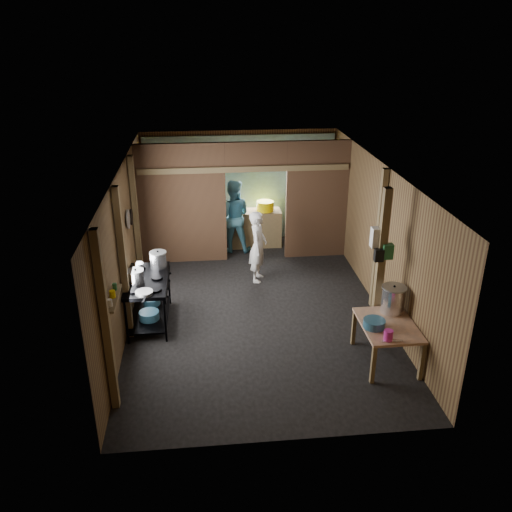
{
  "coord_description": "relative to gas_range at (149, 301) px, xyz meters",
  "views": [
    {
      "loc": [
        -0.87,
        -8.62,
        4.82
      ],
      "look_at": [
        0.0,
        -0.2,
        1.1
      ],
      "focal_mm": 37.26,
      "sensor_mm": 36.0,
      "label": 1
    }
  ],
  "objects": [
    {
      "name": "floor",
      "position": [
        1.88,
        0.39,
        -0.42
      ],
      "size": [
        4.5,
        7.0,
        0.0
      ],
      "primitive_type": "cube",
      "color": "black",
      "rests_on": "ground"
    },
    {
      "name": "pink_bucket",
      "position": [
        3.56,
        -1.98,
        0.31
      ],
      "size": [
        0.16,
        0.16,
        0.16
      ],
      "primitive_type": "cylinder",
      "rotation": [
        0.0,
        0.0,
        -0.28
      ],
      "color": "#C3278A",
      "rests_on": "prep_table"
    },
    {
      "name": "stove_pot_large",
      "position": [
        0.17,
        0.47,
        0.56
      ],
      "size": [
        0.35,
        0.35,
        0.31
      ],
      "primitive_type": null,
      "rotation": [
        0.0,
        0.0,
        -0.18
      ],
      "color": "silver",
      "rests_on": "gas_range"
    },
    {
      "name": "gas_range",
      "position": [
        0.0,
        0.0,
        0.0
      ],
      "size": [
        0.73,
        1.43,
        0.84
      ],
      "primitive_type": null,
      "color": "black",
      "rests_on": "floor"
    },
    {
      "name": "back_counter",
      "position": [
        2.18,
        3.34,
        0.0
      ],
      "size": [
        1.2,
        0.5,
        0.85
      ],
      "primitive_type": "cube",
      "color": "brown",
      "rests_on": "floor"
    },
    {
      "name": "knife",
      "position": [
        3.61,
        -2.02,
        0.24
      ],
      "size": [
        0.3,
        0.06,
        0.01
      ],
      "primitive_type": "cube",
      "rotation": [
        0.0,
        0.0,
        -0.07
      ],
      "color": "silver",
      "rests_on": "prep_table"
    },
    {
      "name": "jar_green",
      "position": [
        -0.27,
        -1.49,
        1.04
      ],
      "size": [
        0.06,
        0.06,
        0.1
      ],
      "primitive_type": "cylinder",
      "color": "#1F5E31",
      "rests_on": "wall_shelf"
    },
    {
      "name": "wall_clock",
      "position": [
        2.13,
        3.79,
        1.48
      ],
      "size": [
        0.2,
        0.03,
        0.2
      ],
      "primitive_type": "cylinder",
      "rotation": [
        1.57,
        0.0,
        0.0
      ],
      "color": "silver",
      "rests_on": "wall_back"
    },
    {
      "name": "blue_tub_front",
      "position": [
        0.0,
        -0.17,
        -0.19
      ],
      "size": [
        0.34,
        0.34,
        0.14
      ],
      "primitive_type": "cylinder",
      "color": "#29566D",
      "rests_on": "gas_range"
    },
    {
      "name": "wall_front",
      "position": [
        1.88,
        -3.11,
        0.88
      ],
      "size": [
        4.5,
        0.0,
        2.6
      ],
      "primitive_type": "cube",
      "color": "brown",
      "rests_on": "ground"
    },
    {
      "name": "wash_basin",
      "position": [
        3.47,
        -1.61,
        0.3
      ],
      "size": [
        0.37,
        0.37,
        0.12
      ],
      "primitive_type": "cylinder",
      "rotation": [
        0.0,
        0.0,
        -0.13
      ],
      "color": "#29566D",
      "rests_on": "prep_table"
    },
    {
      "name": "post_right",
      "position": [
        4.06,
        0.19,
        0.88
      ],
      "size": [
        0.1,
        0.12,
        2.6
      ],
      "primitive_type": "cube",
      "color": "brown",
      "rests_on": "floor"
    },
    {
      "name": "wall_right",
      "position": [
        4.13,
        0.39,
        0.88
      ],
      "size": [
        0.0,
        7.0,
        2.6
      ],
      "primitive_type": "cube",
      "color": "brown",
      "rests_on": "ground"
    },
    {
      "name": "yellow_tub",
      "position": [
        2.42,
        3.34,
        0.54
      ],
      "size": [
        0.4,
        0.4,
        0.22
      ],
      "primitive_type": "cylinder",
      "color": "#E8C503",
      "rests_on": "back_counter"
    },
    {
      "name": "post_free",
      "position": [
        3.73,
        -0.91,
        0.88
      ],
      "size": [
        0.12,
        0.12,
        2.6
      ],
      "primitive_type": "cube",
      "color": "brown",
      "rests_on": "floor"
    },
    {
      "name": "pan_lid_small",
      "position": [
        -0.33,
        1.19,
        1.13
      ],
      "size": [
        0.03,
        0.3,
        0.3
      ],
      "primitive_type": "cylinder",
      "rotation": [
        0.0,
        1.57,
        0.0
      ],
      "color": "black",
      "rests_on": "wall_left"
    },
    {
      "name": "partition_header",
      "position": [
        2.13,
        2.59,
        1.88
      ],
      "size": [
        1.3,
        0.1,
        0.6
      ],
      "primitive_type": "cube",
      "color": "#533621",
      "rests_on": "wall_back"
    },
    {
      "name": "worker_back",
      "position": [
        1.66,
        3.07,
        0.41
      ],
      "size": [
        0.89,
        0.73,
        1.67
      ],
      "primitive_type": "imported",
      "rotation": [
        0.0,
        0.0,
        3.01
      ],
      "color": "teal",
      "rests_on": "floor"
    },
    {
      "name": "partition_right",
      "position": [
        3.46,
        2.59,
        0.88
      ],
      "size": [
        1.35,
        0.1,
        2.6
      ],
      "primitive_type": "cube",
      "color": "#533621",
      "rests_on": "floor"
    },
    {
      "name": "post_left_b",
      "position": [
        -0.3,
        -0.41,
        0.88
      ],
      "size": [
        0.1,
        0.12,
        2.6
      ],
      "primitive_type": "cube",
      "color": "brown",
      "rests_on": "floor"
    },
    {
      "name": "pan_lid_big",
      "position": [
        -0.33,
        0.79,
        1.23
      ],
      "size": [
        0.03,
        0.34,
        0.34
      ],
      "primitive_type": "cylinder",
      "rotation": [
        0.0,
        1.57,
        0.0
      ],
      "color": "gray",
      "rests_on": "wall_left"
    },
    {
      "name": "bag_green",
      "position": [
        3.8,
        -0.97,
        1.18
      ],
      "size": [
        0.16,
        0.12,
        0.24
      ],
      "primitive_type": "cube",
      "color": "#1F5E31",
      "rests_on": "post_free"
    },
    {
      "name": "ceiling",
      "position": [
        1.88,
        0.39,
        2.18
      ],
      "size": [
        4.5,
        7.0,
        0.0
      ],
      "primitive_type": "cube",
      "color": "#342F2B",
      "rests_on": "ground"
    },
    {
      "name": "prep_table",
      "position": [
        3.71,
        -1.55,
        -0.09
      ],
      "size": [
        0.81,
        1.11,
        0.66
      ],
      "primitive_type": null,
      "color": "tan",
      "rests_on": "floor"
    },
    {
      "name": "bag_white",
      "position": [
        3.68,
        -0.83,
        1.36
      ],
      "size": [
        0.22,
        0.15,
        0.32
      ],
      "primitive_type": "cube",
      "color": "silver",
      "rests_on": "post_free"
    },
    {
      "name": "wall_left",
      "position": [
        -0.37,
        0.39,
        0.88
      ],
      "size": [
        0.0,
        7.0,
        2.6
      ],
      "primitive_type": "cube",
      "color": "brown",
      "rests_on": "ground"
    },
    {
      "name": "post_left_c",
      "position": [
        -0.3,
        1.59,
        0.88
      ],
      "size": [
        0.1,
        0.12,
        2.6
      ],
      "primitive_type": "cube",
      "color": "brown",
      "rests_on": "floor"
    },
    {
      "name": "stove_pot_med",
      "position": [
        -0.17,
        -0.09,
        0.52
      ],
      "size": [
        0.3,
        0.3,
        0.24
      ],
      "primitive_type": null,
      "rotation": [
        0.0,
        0.0,
        0.08
      ],
      "color": "silver",
      "rests_on": "gas_range"
    },
    {
      "name": "wall_back",
      "position": [
        1.88,
        3.89,
        0.88
      ],
      "size": [
        4.5,
        0.0,
        2.6
      ],
      "primitive_type": "cube",
      "color": "brown",
      "rests_on": "ground"
    },
    {
      "name": "blue_tub_back",
      "position": [
        0.0,
        0.35,
        -0.2
      ],
      "size": [
        0.31,
        0.31,
        0.12
      ],
      "primitive_type": "cylinder",
      "color": "#29566D",
      "rests_on": "gas_range"
    },
    {
      "name": "partition_left",
      "position": [
        0.55,
        2.59,
        0.88
      ],
      "size": [
        1.85,
        0.1,
        2.6
      ],
      "primitive_type": "cube",
      "color": "#533621",
      "rests_on": "floor"
    },
    {
      "name": "jar_yellow",
      "position": [
        -0.27,
        -1.71,
        1.04
      ],
      "size": [
        0.08,
        0.08,
        0.1
      ],
      "primitive_type": "cylinder",
      "color": "#E8C503",
      "rests_on": "wall_shelf"
    },
    {
      "name": "frying_pan",
      "position": [
        0.0,
        -0.54,
        0.45
      ],
      "size": [
        0.33,
        0.53,
        0.07
      ],
      "primitive_type": null,
      "rotation": [
        0.0,
        0.0,
        -0.1
      ],
      "color": "gray",
      "rests_on": "gas_range"
    },
    {
      "name": "stove_saucepan",
      "position": [
        -0.17,
        0.43,
        0.48
      ],
      "size": [
        0.19,
        0.19,
        0.11
      ],
      "primitive_type": "cylinder",
      "rotation": [
        0.0,
        0.0,
        -0.09
      ],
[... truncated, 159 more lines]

